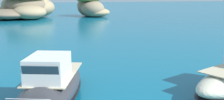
{
  "coord_description": "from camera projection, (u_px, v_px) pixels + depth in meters",
  "views": [
    {
      "loc": [
        -4.27,
        -4.31,
        6.79
      ],
      "look_at": [
        0.76,
        19.82,
        1.67
      ],
      "focal_mm": 44.34,
      "sensor_mm": 36.0,
      "label": 1
    }
  ],
  "objects": [
    {
      "name": "motorboat_charcoal",
      "position": [
        51.0,
        87.0,
        17.22
      ],
      "size": [
        5.83,
        11.12,
        3.14
      ],
      "color": "#2D2D33",
      "rests_on": "ground"
    },
    {
      "name": "islet_large",
      "position": [
        25.0,
        7.0,
        76.19
      ],
      "size": [
        21.12,
        22.97,
        6.79
      ],
      "color": "#756651",
      "rests_on": "ground"
    },
    {
      "name": "islet_small",
      "position": [
        91.0,
        8.0,
        79.71
      ],
      "size": [
        10.76,
        12.4,
        5.73
      ],
      "color": "#84755B",
      "rests_on": "ground"
    }
  ]
}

